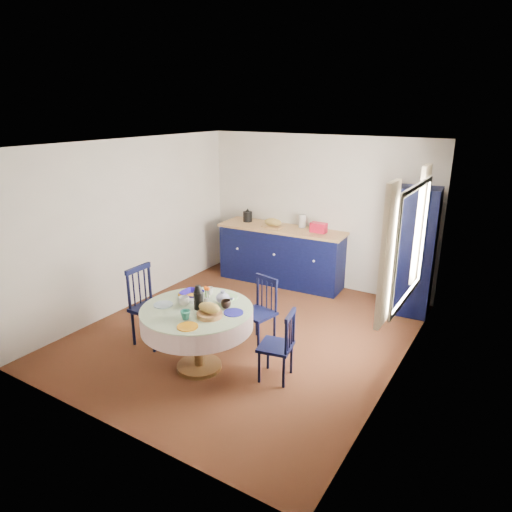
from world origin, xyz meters
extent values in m
plane|color=black|center=(0.00, 0.00, 0.00)|extent=(4.50, 4.50, 0.00)
plane|color=white|center=(0.00, 0.00, 2.50)|extent=(4.50, 4.50, 0.00)
cube|color=beige|center=(0.00, 2.25, 1.25)|extent=(4.00, 0.02, 2.50)
cube|color=beige|center=(-2.00, 0.00, 1.25)|extent=(0.02, 4.50, 2.50)
cube|color=beige|center=(2.00, 0.00, 1.25)|extent=(0.02, 4.50, 2.50)
plane|color=white|center=(2.00, 0.30, 1.50)|extent=(0.00, 1.20, 1.20)
cube|color=#F1E9CB|center=(1.92, -0.40, 1.55)|extent=(0.05, 0.34, 1.45)
cube|color=#F1E9CB|center=(1.92, 1.00, 1.55)|extent=(0.05, 0.34, 1.45)
cube|color=black|center=(-0.49, 1.96, 0.47)|extent=(2.17, 0.77, 0.94)
cube|color=tan|center=(-0.49, 1.96, 0.96)|extent=(2.23, 0.81, 0.04)
cube|color=maroon|center=(0.16, 2.02, 1.06)|extent=(0.27, 0.16, 0.16)
cube|color=tan|center=(-0.63, 1.87, 0.99)|extent=(0.35, 0.26, 0.02)
ellipsoid|color=#AB8D42|center=(-0.63, 1.87, 1.06)|extent=(0.31, 0.20, 0.13)
cylinder|color=silver|center=(-0.22, 2.14, 1.09)|extent=(0.12, 0.12, 0.22)
cube|color=black|center=(1.66, 1.85, 0.93)|extent=(0.69, 0.52, 1.87)
cylinder|color=white|center=(1.41, 1.61, 1.03)|extent=(0.04, 0.02, 0.04)
cylinder|color=white|center=(1.41, 1.61, 0.47)|extent=(0.04, 0.02, 0.04)
cylinder|color=#593019|center=(0.01, -1.00, 0.03)|extent=(0.52, 0.52, 0.05)
cylinder|color=#593019|center=(0.01, -1.00, 0.38)|extent=(0.11, 0.11, 0.70)
cylinder|color=#593019|center=(0.01, -1.00, 0.74)|extent=(1.21, 1.21, 0.03)
cylinder|color=silver|center=(0.01, -1.00, 0.65)|extent=(1.27, 1.27, 0.22)
cylinder|color=white|center=(0.01, -1.00, 0.76)|extent=(1.27, 1.27, 0.01)
cylinder|color=#8FAEC0|center=(-0.37, -1.13, 0.77)|extent=(0.22, 0.22, 0.01)
cylinder|color=#C6770D|center=(0.22, -1.41, 0.77)|extent=(0.22, 0.22, 0.01)
cylinder|color=navy|center=(0.43, -0.88, 0.77)|extent=(0.22, 0.22, 0.01)
cylinder|color=#95CC84|center=(0.15, -0.56, 0.77)|extent=(0.22, 0.22, 0.01)
cylinder|color=#C6770D|center=(-0.33, -0.75, 0.77)|extent=(0.22, 0.22, 0.01)
cylinder|color=#9B6B3E|center=(0.26, -1.09, 0.79)|extent=(0.28, 0.28, 0.05)
ellipsoid|color=#AB8D42|center=(0.26, -1.09, 0.87)|extent=(0.26, 0.16, 0.11)
cube|color=silver|center=(-0.14, -0.90, 0.79)|extent=(0.10, 0.07, 0.04)
cylinder|color=black|center=(-0.70, -1.00, 0.23)|extent=(0.04, 0.04, 0.46)
cylinder|color=black|center=(-0.70, -0.63, 0.23)|extent=(0.04, 0.04, 0.46)
cylinder|color=black|center=(-1.05, -0.99, 0.23)|extent=(0.04, 0.04, 0.46)
cylinder|color=black|center=(-1.05, -0.63, 0.23)|extent=(0.04, 0.04, 0.46)
cube|color=black|center=(-0.87, -0.81, 0.48)|extent=(0.43, 0.45, 0.04)
cylinder|color=black|center=(-1.07, -0.99, 0.74)|extent=(0.04, 0.04, 0.52)
cylinder|color=black|center=(-1.07, -0.63, 0.74)|extent=(0.04, 0.04, 0.52)
cube|color=black|center=(-1.07, -0.81, 0.98)|extent=(0.04, 0.41, 0.06)
cylinder|color=black|center=(-1.07, -0.91, 0.72)|extent=(0.02, 0.02, 0.43)
cylinder|color=black|center=(-1.07, -0.81, 0.72)|extent=(0.02, 0.02, 0.43)
cylinder|color=black|center=(-1.07, -0.71, 0.72)|extent=(0.02, 0.02, 0.43)
cylinder|color=black|center=(0.10, -0.25, 0.20)|extent=(0.03, 0.03, 0.40)
cylinder|color=black|center=(0.41, -0.31, 0.20)|extent=(0.03, 0.03, 0.40)
cylinder|color=black|center=(0.17, 0.05, 0.20)|extent=(0.03, 0.03, 0.40)
cylinder|color=black|center=(0.48, -0.02, 0.20)|extent=(0.03, 0.03, 0.40)
cube|color=black|center=(0.29, -0.13, 0.42)|extent=(0.46, 0.45, 0.04)
cylinder|color=black|center=(0.17, 0.06, 0.65)|extent=(0.03, 0.03, 0.45)
cylinder|color=black|center=(0.48, 0.00, 0.65)|extent=(0.03, 0.03, 0.45)
cube|color=black|center=(0.32, 0.03, 0.85)|extent=(0.36, 0.11, 0.06)
cylinder|color=black|center=(0.24, 0.05, 0.63)|extent=(0.02, 0.02, 0.37)
cylinder|color=black|center=(0.32, 0.03, 0.63)|extent=(0.02, 0.02, 0.37)
cylinder|color=black|center=(0.41, 0.01, 0.63)|extent=(0.02, 0.02, 0.37)
cylinder|color=black|center=(0.70, -0.58, 0.19)|extent=(0.03, 0.03, 0.38)
cylinder|color=black|center=(0.76, -0.87, 0.19)|extent=(0.03, 0.03, 0.38)
cylinder|color=black|center=(0.98, -0.53, 0.19)|extent=(0.03, 0.03, 0.38)
cylinder|color=black|center=(1.04, -0.82, 0.19)|extent=(0.03, 0.03, 0.38)
cube|color=black|center=(0.87, -0.70, 0.40)|extent=(0.42, 0.43, 0.04)
cylinder|color=black|center=(1.00, -0.52, 0.61)|extent=(0.03, 0.03, 0.42)
cylinder|color=black|center=(1.05, -0.82, 0.61)|extent=(0.03, 0.03, 0.42)
cube|color=black|center=(1.03, -0.67, 0.80)|extent=(0.10, 0.34, 0.05)
cylinder|color=black|center=(1.01, -0.59, 0.59)|extent=(0.02, 0.02, 0.35)
cylinder|color=black|center=(1.03, -0.67, 0.59)|extent=(0.02, 0.02, 0.35)
cylinder|color=black|center=(1.04, -0.75, 0.59)|extent=(0.02, 0.02, 0.35)
imported|color=silver|center=(-0.16, -1.00, 0.82)|extent=(0.13, 0.13, 0.10)
imported|color=#277261|center=(0.09, -1.27, 0.82)|extent=(0.11, 0.11, 0.10)
imported|color=black|center=(0.28, -0.81, 0.81)|extent=(0.12, 0.12, 0.09)
imported|color=silver|center=(-0.11, -0.60, 0.81)|extent=(0.09, 0.09, 0.08)
imported|color=#110768|center=(-0.24, -0.77, 0.80)|extent=(0.27, 0.27, 0.07)
camera|label=1|loc=(3.03, -4.63, 2.94)|focal=32.00mm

